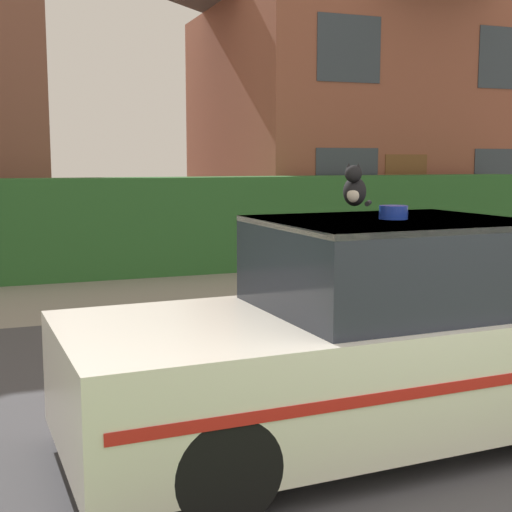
# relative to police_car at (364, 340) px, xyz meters

# --- Properties ---
(road_strip) EXTENTS (28.00, 5.88, 0.01)m
(road_strip) POSITION_rel_police_car_xyz_m (0.26, 1.53, -0.73)
(road_strip) COLOR #424247
(road_strip) RESTS_ON ground
(garden_hedge) EXTENTS (15.75, 0.76, 1.69)m
(garden_hedge) POSITION_rel_police_car_xyz_m (-0.07, 7.87, 0.11)
(garden_hedge) COLOR #2D662D
(garden_hedge) RESTS_ON ground
(police_car) EXTENTS (4.11, 1.82, 1.67)m
(police_car) POSITION_rel_police_car_xyz_m (0.00, 0.00, 0.00)
(police_car) COLOR black
(police_car) RESTS_ON road_strip
(cat) EXTENTS (0.32, 0.28, 0.30)m
(cat) POSITION_rel_police_car_xyz_m (-0.08, 0.03, 1.07)
(cat) COLOR black
(cat) RESTS_ON police_car
(house_right) EXTENTS (7.26, 6.87, 7.70)m
(house_right) POSITION_rel_police_car_xyz_m (6.30, 11.84, 3.19)
(house_right) COLOR #93513D
(house_right) RESTS_ON ground
(wheelie_bin) EXTENTS (0.76, 0.81, 1.08)m
(wheelie_bin) POSITION_rel_police_car_xyz_m (4.13, 5.16, -0.19)
(wheelie_bin) COLOR #23662D
(wheelie_bin) RESTS_ON ground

